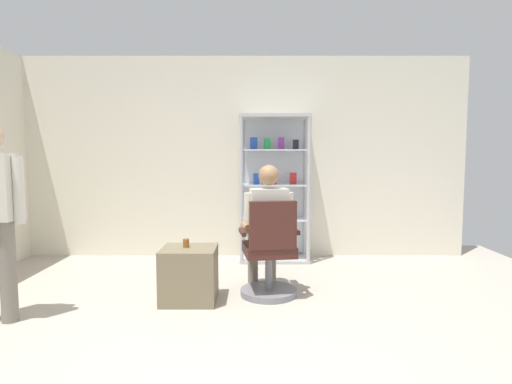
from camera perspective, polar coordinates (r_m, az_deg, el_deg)
name	(u,v)px	position (r m, az deg, el deg)	size (l,w,h in m)	color
ground_plane	(234,360)	(3.04, -3.03, -21.99)	(7.20, 7.20, 0.00)	#B2A899
back_wall	(246,158)	(5.70, -1.38, 4.71)	(6.00, 0.10, 2.70)	silver
display_cabinet_main	(276,187)	(5.49, 2.74, 0.70)	(0.90, 0.45, 1.90)	#B7B7BC
office_chair	(271,257)	(4.09, 2.11, -8.92)	(0.60, 0.56, 0.96)	slate
seated_shopkeeper	(268,222)	(4.19, 1.72, -4.16)	(0.53, 0.60, 1.29)	slate
storage_crate	(191,274)	(4.07, -8.90, -11.07)	(0.51, 0.47, 0.51)	#72664C
tea_glass	(188,243)	(4.02, -9.33, -6.91)	(0.06, 0.06, 0.08)	brown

